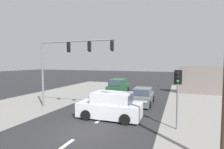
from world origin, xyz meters
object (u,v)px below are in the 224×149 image
(suv_kerbside_parked, at_px, (110,106))
(sedan_crossing_left, at_px, (143,97))
(pedestal_signal_right_kerb, at_px, (178,89))
(suv_receding_far, at_px, (118,87))
(traffic_signal_mast, at_px, (65,58))

(suv_kerbside_parked, bearing_deg, sedan_crossing_left, 75.37)
(pedestal_signal_right_kerb, distance_m, suv_kerbside_parked, 4.76)
(suv_kerbside_parked, bearing_deg, suv_receding_far, 105.41)
(pedestal_signal_right_kerb, xyz_separation_m, suv_kerbside_parked, (-4.48, 0.56, -1.53))
(sedan_crossing_left, height_order, suv_receding_far, suv_receding_far)
(pedestal_signal_right_kerb, height_order, sedan_crossing_left, pedestal_signal_right_kerb)
(pedestal_signal_right_kerb, relative_size, suv_kerbside_parked, 0.78)
(suv_kerbside_parked, height_order, suv_receding_far, same)
(pedestal_signal_right_kerb, height_order, suv_kerbside_parked, pedestal_signal_right_kerb)
(pedestal_signal_right_kerb, bearing_deg, suv_receding_far, 125.08)
(traffic_signal_mast, height_order, pedestal_signal_right_kerb, traffic_signal_mast)
(sedan_crossing_left, bearing_deg, suv_receding_far, 131.91)
(pedestal_signal_right_kerb, xyz_separation_m, sedan_crossing_left, (-3.13, 5.70, -1.71))
(traffic_signal_mast, xyz_separation_m, sedan_crossing_left, (5.73, 4.22, -3.65))
(sedan_crossing_left, bearing_deg, suv_kerbside_parked, -104.63)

